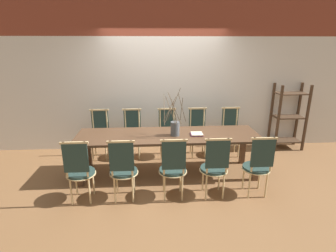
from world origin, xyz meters
The scene contains 16 objects.
ground_plane centered at (0.00, 0.00, 0.00)m, with size 16.00×16.00×0.00m, color brown.
wall_rear centered at (0.00, 1.30, 1.60)m, with size 12.00×0.06×3.20m.
dining_table centered at (0.00, 0.00, 0.65)m, with size 3.10×0.87×0.73m.
chair_near_leftend centered at (-1.30, -0.78, 0.51)m, with size 0.42×0.42×0.97m.
chair_near_left centered at (-0.69, -0.78, 0.51)m, with size 0.42×0.42×0.97m.
chair_near_center centered at (0.02, -0.78, 0.51)m, with size 0.42×0.42×0.97m.
chair_near_right centered at (0.63, -0.78, 0.51)m, with size 0.42×0.42×0.97m.
chair_near_rightend centered at (1.27, -0.78, 0.51)m, with size 0.42×0.42×0.97m.
chair_far_leftend centered at (-1.30, 0.78, 0.51)m, with size 0.42×0.42×0.97m.
chair_far_left centered at (-0.66, 0.78, 0.51)m, with size 0.42×0.42×0.97m.
chair_far_center centered at (0.04, 0.78, 0.51)m, with size 0.42×0.42×0.97m.
chair_far_right centered at (0.65, 0.78, 0.51)m, with size 0.42×0.42×0.97m.
chair_far_rightend centered at (1.34, 0.78, 0.51)m, with size 0.42×0.42×0.97m.
vase_centerpiece centered at (0.11, -0.05, 0.87)m, with size 0.39×0.39×0.78m.
book_stack centered at (0.48, -0.05, 0.75)m, with size 0.21×0.20×0.03m.
shelving_rack centered at (2.65, 1.04, 0.70)m, with size 0.65×0.39×1.41m.
Camera 1 is at (-0.27, -4.18, 2.21)m, focal length 28.00 mm.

